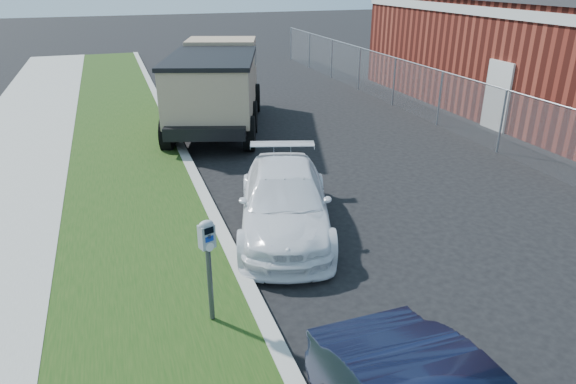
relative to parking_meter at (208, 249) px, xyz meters
name	(u,v)px	position (x,y,z in m)	size (l,w,h in m)	color
ground	(377,252)	(3.31, 1.16, -1.29)	(120.00, 120.00, 0.00)	black
streetside	(60,246)	(-2.26, 3.16, -1.22)	(6.12, 50.00, 0.15)	gray
chainlink_fence	(441,88)	(9.31, 8.16, -0.03)	(0.06, 30.06, 30.00)	slate
brick_building	(565,49)	(15.30, 9.16, 0.83)	(9.20, 14.20, 4.17)	maroon
parking_meter	(208,249)	(0.00, 0.00, 0.00)	(0.25, 0.21, 1.58)	#3F4247
white_wagon	(284,200)	(1.98, 2.62, -0.67)	(1.75, 4.29, 1.25)	white
dump_truck	(217,82)	(2.31, 10.52, 0.17)	(4.32, 7.03, 2.59)	black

